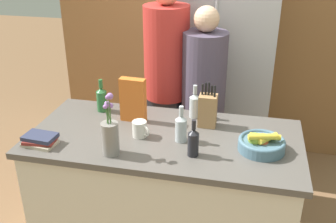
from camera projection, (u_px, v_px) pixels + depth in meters
name	position (u px, v px, depth m)	size (l,w,h in m)	color
kitchen_island	(165.00, 195.00, 2.65)	(1.70, 0.82, 0.91)	silver
back_wall_wood	(203.00, 18.00, 3.75)	(2.90, 0.12, 2.60)	olive
refrigerator	(224.00, 65.00, 3.52)	(0.84, 0.63, 1.94)	#B7B7BC
fruit_bowl	(261.00, 143.00, 2.28)	(0.27, 0.27, 0.12)	slate
knife_block	(208.00, 110.00, 2.53)	(0.11, 0.10, 0.30)	#A87A4C
flower_vase	(110.00, 136.00, 2.21)	(0.10, 0.10, 0.38)	gray
cereal_box	(133.00, 100.00, 2.59)	(0.17, 0.07, 0.30)	orange
coffee_mug	(140.00, 129.00, 2.43)	(0.12, 0.09, 0.10)	silver
book_stack	(40.00, 140.00, 2.34)	(0.20, 0.15, 0.06)	#B7A88E
bottle_oil	(195.00, 105.00, 2.66)	(0.07, 0.07, 0.23)	#B2BCC1
bottle_vinegar	(181.00, 127.00, 2.36)	(0.07, 0.07, 0.23)	#B2BCC1
bottle_wine	(102.00, 99.00, 2.75)	(0.07, 0.07, 0.23)	#286633
bottle_water	(193.00, 142.00, 2.21)	(0.06, 0.06, 0.22)	black
person_at_sink	(167.00, 78.00, 3.11)	(0.35, 0.35, 1.79)	#383842
person_in_blue	(203.00, 98.00, 3.04)	(0.34, 0.34, 1.60)	#383842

